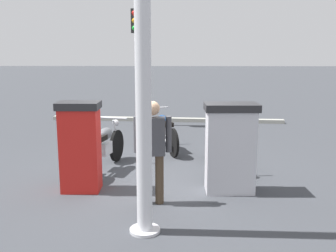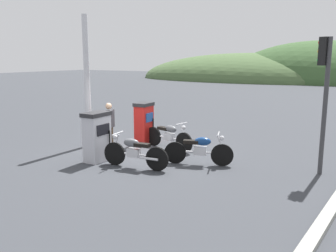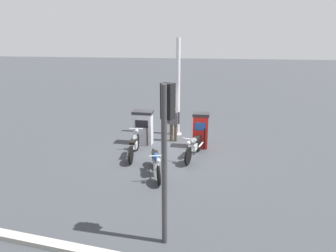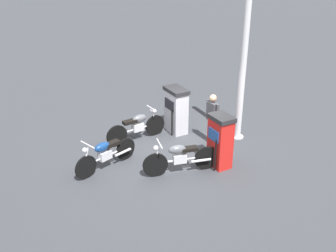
{
  "view_description": "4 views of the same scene",
  "coord_description": "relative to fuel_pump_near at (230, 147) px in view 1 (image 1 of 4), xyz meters",
  "views": [
    {
      "loc": [
        -6.83,
        -0.35,
        2.3
      ],
      "look_at": [
        0.25,
        -0.2,
        0.95
      ],
      "focal_mm": 41.4,
      "sensor_mm": 36.0,
      "label": 1
    },
    {
      "loc": [
        6.65,
        -9.29,
        3.08
      ],
      "look_at": [
        1.13,
        0.02,
        1.03
      ],
      "focal_mm": 38.74,
      "sensor_mm": 36.0,
      "label": 2
    },
    {
      "loc": [
        10.56,
        1.82,
        4.4
      ],
      "look_at": [
        0.03,
        -0.03,
        1.08
      ],
      "focal_mm": 29.65,
      "sensor_mm": 36.0,
      "label": 3
    },
    {
      "loc": [
        5.0,
        8.87,
        5.57
      ],
      "look_at": [
        0.11,
        -0.47,
        0.66
      ],
      "focal_mm": 41.46,
      "sensor_mm": 36.0,
      "label": 4
    }
  ],
  "objects": [
    {
      "name": "ground_plane",
      "position": [
        0.59,
        1.25,
        -0.76
      ],
      "size": [
        120.0,
        120.0,
        0.0
      ],
      "primitive_type": "plane",
      "color": "#383A3F"
    },
    {
      "name": "fuel_pump_near",
      "position": [
        0.0,
        0.0,
        0.0
      ],
      "size": [
        0.57,
        0.88,
        1.49
      ],
      "color": "silver",
      "rests_on": "ground"
    },
    {
      "name": "fuel_pump_far",
      "position": [
        0.0,
        2.49,
        0.01
      ],
      "size": [
        0.55,
        0.69,
        1.51
      ],
      "color": "red",
      "rests_on": "ground"
    },
    {
      "name": "motorcycle_near_pump",
      "position": [
        1.37,
        -0.01,
        -0.29
      ],
      "size": [
        2.04,
        0.56,
        0.98
      ],
      "color": "black",
      "rests_on": "ground"
    },
    {
      "name": "motorcycle_far_pump",
      "position": [
        1.14,
        2.32,
        -0.28
      ],
      "size": [
        2.07,
        0.73,
        0.98
      ],
      "color": "black",
      "rests_on": "ground"
    },
    {
      "name": "motorcycle_extra",
      "position": [
        2.83,
        1.2,
        -0.28
      ],
      "size": [
        1.93,
        0.82,
        0.96
      ],
      "color": "black",
      "rests_on": "ground"
    },
    {
      "name": "attendant_person",
      "position": [
        -0.56,
        1.25,
        0.15
      ],
      "size": [
        0.23,
        0.58,
        1.6
      ],
      "color": "#473828",
      "rests_on": "ground"
    },
    {
      "name": "roadside_traffic_light",
      "position": [
        5.92,
        2.11,
        1.71
      ],
      "size": [
        0.4,
        0.3,
        3.6
      ],
      "color": "#38383A",
      "rests_on": "ground"
    },
    {
      "name": "canopy_support_pole",
      "position": [
        -1.53,
        1.3,
        1.42
      ],
      "size": [
        0.4,
        0.4,
        4.51
      ],
      "color": "silver",
      "rests_on": "ground"
    },
    {
      "name": "road_edge_kerb",
      "position": [
        6.71,
        1.25,
        -0.7
      ],
      "size": [
        0.85,
        7.84,
        0.12
      ],
      "color": "#9E9E93",
      "rests_on": "ground"
    }
  ]
}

